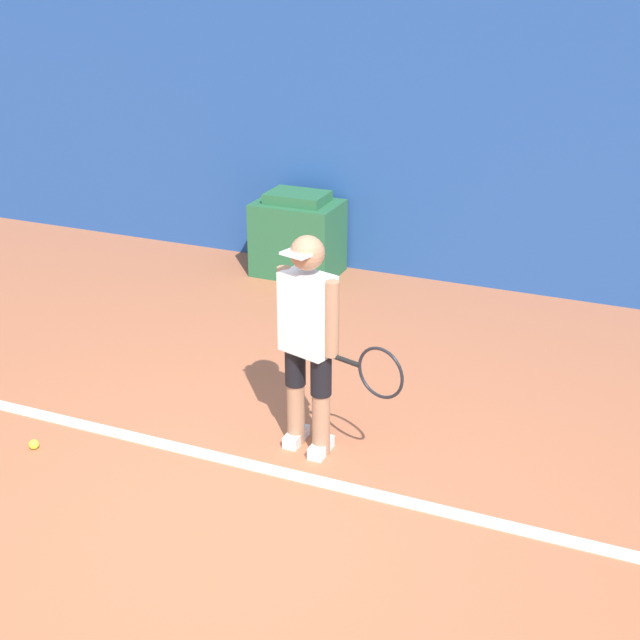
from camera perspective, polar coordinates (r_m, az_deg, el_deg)
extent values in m
plane|color=#B76642|center=(5.37, -5.71, -12.98)|extent=(24.00, 24.00, 0.00)
cube|color=#234C99|center=(8.63, 8.16, 11.52)|extent=(24.00, 0.10, 2.85)
cube|color=white|center=(5.82, -2.79, -9.64)|extent=(21.60, 0.10, 0.01)
cylinder|color=#A37556|center=(6.02, -1.56, -5.98)|extent=(0.12, 0.12, 0.44)
cylinder|color=black|center=(5.85, -1.59, -2.93)|extent=(0.14, 0.14, 0.27)
cube|color=white|center=(6.11, -1.54, -7.47)|extent=(0.10, 0.24, 0.08)
cylinder|color=#A37556|center=(5.90, 0.07, -6.65)|extent=(0.12, 0.12, 0.44)
cylinder|color=black|center=(5.73, 0.07, -3.55)|extent=(0.14, 0.14, 0.27)
cube|color=white|center=(5.99, 0.07, -8.16)|extent=(0.10, 0.24, 0.08)
cube|color=white|center=(5.62, -0.79, 0.42)|extent=(0.38, 0.29, 0.53)
sphere|color=#A37556|center=(5.47, -0.82, 4.32)|extent=(0.22, 0.22, 0.22)
cube|color=white|center=(5.40, -1.51, 4.25)|extent=(0.21, 0.17, 0.02)
cylinder|color=#A37556|center=(5.73, -2.30, 1.05)|extent=(0.09, 0.09, 0.50)
cylinder|color=#A37556|center=(5.50, 0.77, 0.05)|extent=(0.09, 0.09, 0.50)
cylinder|color=black|center=(5.54, 1.64, -2.60)|extent=(0.22, 0.09, 0.03)
torus|color=black|center=(5.40, 3.90, -3.40)|extent=(0.33, 0.12, 0.34)
sphere|color=#D1E533|center=(6.33, -17.84, -7.59)|extent=(0.07, 0.07, 0.07)
cube|color=#28663D|center=(8.99, -1.42, 5.26)|extent=(0.84, 0.60, 0.75)
cube|color=#28663D|center=(8.86, -1.45, 7.85)|extent=(0.58, 0.42, 0.10)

